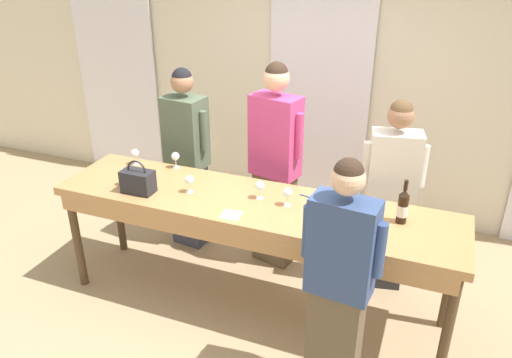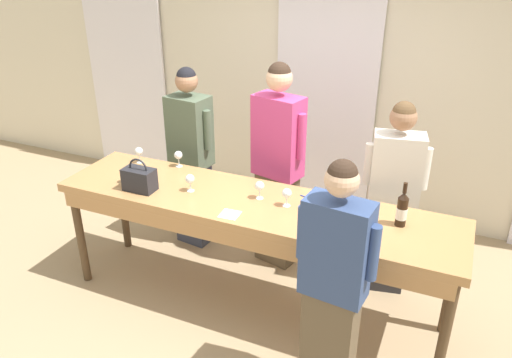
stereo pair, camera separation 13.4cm
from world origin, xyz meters
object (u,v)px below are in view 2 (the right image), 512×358
at_px(guest_cream_sweater, 393,198).
at_px(guest_pink_top, 278,166).
at_px(tasting_bar, 251,212).
at_px(wine_glass_back_mid, 360,212).
at_px(wine_glass_back_left, 178,155).
at_px(host_pouring, 333,283).
at_px(wine_glass_center_right, 139,152).
at_px(wine_glass_front_mid, 190,179).
at_px(guest_olive_jacket, 191,157).
at_px(handbag, 139,179).
at_px(wine_glass_front_right, 329,212).
at_px(wine_glass_center_left, 260,186).
at_px(wine_glass_front_left, 127,171).
at_px(wine_bottle, 402,210).
at_px(wine_glass_center_mid, 287,194).

bearing_deg(guest_cream_sweater, guest_pink_top, -180.00).
distance_m(tasting_bar, wine_glass_back_mid, 0.84).
xyz_separation_m(wine_glass_back_left, host_pouring, (1.65, -0.92, -0.20)).
distance_m(tasting_bar, wine_glass_center_right, 1.25).
height_order(wine_glass_front_mid, guest_olive_jacket, guest_olive_jacket).
distance_m(wine_glass_center_right, wine_glass_back_mid, 2.05).
xyz_separation_m(handbag, wine_glass_front_right, (1.51, 0.08, 0.01)).
height_order(wine_glass_front_right, wine_glass_center_left, same).
bearing_deg(wine_glass_front_left, tasting_bar, 5.53).
relative_size(wine_glass_front_left, wine_glass_front_right, 1.00).
distance_m(wine_bottle, wine_glass_front_mid, 1.60).
distance_m(wine_glass_front_mid, wine_glass_center_left, 0.56).
height_order(tasting_bar, wine_glass_front_left, wine_glass_front_left).
bearing_deg(wine_glass_center_mid, wine_glass_back_mid, -5.96).
bearing_deg(wine_glass_center_left, wine_glass_back_mid, -6.31).
height_order(wine_glass_front_right, wine_glass_center_mid, same).
relative_size(wine_bottle, host_pouring, 0.19).
bearing_deg(wine_glass_front_mid, wine_glass_front_right, -3.16).
relative_size(wine_glass_center_mid, wine_glass_back_mid, 1.00).
bearing_deg(wine_glass_center_left, host_pouring, -40.54).
bearing_deg(wine_glass_front_mid, handbag, -159.33).
distance_m(wine_glass_front_left, guest_cream_sweater, 2.16).
bearing_deg(wine_glass_back_left, host_pouring, -29.24).
height_order(handbag, wine_glass_center_mid, handbag).
relative_size(wine_glass_front_right, wine_glass_back_left, 1.00).
bearing_deg(wine_glass_front_right, wine_bottle, 23.02).
height_order(handbag, wine_glass_center_right, handbag).
height_order(handbag, wine_glass_front_left, handbag).
height_order(wine_bottle, guest_cream_sweater, guest_cream_sweater).
bearing_deg(guest_cream_sweater, handbag, -154.84).
bearing_deg(host_pouring, wine_glass_front_mid, 157.11).
height_order(guest_olive_jacket, host_pouring, guest_olive_jacket).
xyz_separation_m(guest_olive_jacket, host_pouring, (1.74, -1.28, -0.02)).
distance_m(wine_glass_back_left, guest_olive_jacket, 0.40).
distance_m(wine_glass_back_left, host_pouring, 1.90).
bearing_deg(wine_glass_center_right, wine_glass_center_mid, -8.69).
distance_m(wine_bottle, guest_olive_jacket, 2.10).
relative_size(wine_glass_center_right, guest_olive_jacket, 0.08).
xyz_separation_m(wine_bottle, guest_pink_top, (-1.14, 0.58, -0.12)).
distance_m(wine_bottle, guest_pink_top, 1.29).
relative_size(wine_glass_front_left, host_pouring, 0.08).
bearing_deg(guest_olive_jacket, guest_cream_sweater, 0.00).
distance_m(handbag, wine_glass_front_left, 0.18).
xyz_separation_m(guest_olive_jacket, guest_pink_top, (0.87, 0.00, 0.07)).
distance_m(wine_glass_center_mid, guest_pink_top, 0.73).
bearing_deg(wine_glass_front_left, wine_glass_back_mid, 2.87).
xyz_separation_m(tasting_bar, wine_glass_back_left, (-0.84, 0.34, 0.19)).
bearing_deg(wine_glass_center_right, guest_cream_sweater, 10.98).
relative_size(wine_glass_back_left, guest_olive_jacket, 0.08).
bearing_deg(wine_glass_center_left, tasting_bar, -115.01).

